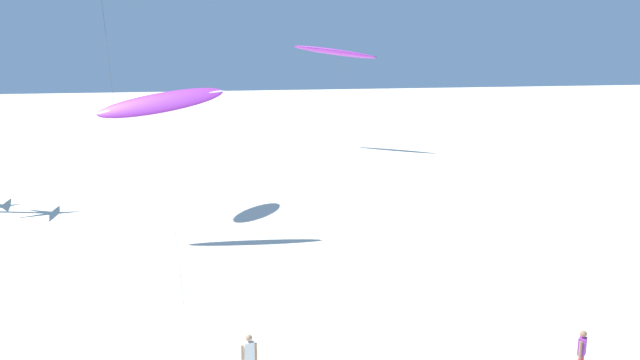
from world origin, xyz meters
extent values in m
ellipsoid|color=purple|center=(-8.20, 34.75, 7.35)|extent=(6.52, 1.68, 2.23)
ellipsoid|color=white|center=(-8.20, 34.75, 7.38)|extent=(6.58, 0.96, 1.55)
cylinder|color=#4C4C51|center=(-7.78, 30.10, 3.64)|extent=(0.86, 9.33, 7.29)
cylinder|color=#4C4C51|center=(-10.81, 38.15, 6.97)|extent=(1.59, 8.12, 13.96)
ellipsoid|color=purple|center=(7.52, 62.48, 9.64)|extent=(7.69, 6.42, 1.88)
ellipsoid|color=black|center=(7.52, 62.48, 9.68)|extent=(7.39, 5.92, 1.47)
cylinder|color=#4C4C51|center=(7.79, 57.62, 4.77)|extent=(0.57, 9.73, 9.55)
cube|color=white|center=(-5.41, 18.92, 1.15)|extent=(0.33, 0.24, 0.62)
cylinder|color=tan|center=(-5.62, 18.88, 1.11)|extent=(0.09, 0.09, 0.56)
cylinder|color=tan|center=(-5.20, 18.95, 1.11)|extent=(0.09, 0.09, 0.56)
sphere|color=tan|center=(-5.41, 18.92, 1.60)|extent=(0.21, 0.21, 0.21)
cube|color=purple|center=(4.72, 17.16, 1.12)|extent=(0.36, 0.35, 0.56)
cylinder|color=#9E7051|center=(4.87, 17.31, 1.08)|extent=(0.09, 0.09, 0.56)
cylinder|color=#9E7051|center=(4.57, 17.02, 1.08)|extent=(0.09, 0.09, 0.56)
sphere|color=#9E7051|center=(4.72, 17.16, 1.53)|extent=(0.21, 0.21, 0.21)
camera|label=1|loc=(-7.01, 1.16, 10.22)|focal=35.60mm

